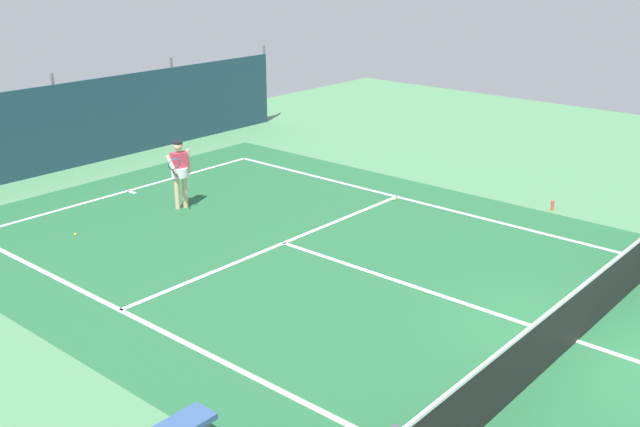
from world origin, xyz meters
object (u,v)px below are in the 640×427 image
Objects in this scene: tennis_net at (580,313)px; tennis_player at (180,170)px; tennis_ball_near_player at (394,199)px; water_bottle at (552,205)px; tennis_ball_midcourt at (75,234)px.

tennis_player is (0.06, 9.81, 0.45)m from tennis_net.
tennis_player reaches higher than tennis_ball_near_player.
water_bottle is (5.67, -6.79, -0.84)m from tennis_player.
tennis_player is 24.85× the size of tennis_ball_midcourt.
tennis_ball_midcourt is at bearing 10.36° from tennis_player.
tennis_net is 7.39m from tennis_ball_near_player.
tennis_ball_near_player is 3.76m from water_bottle.
water_bottle is at bearing -40.42° from tennis_ball_midcourt.
tennis_net is at bearing -152.19° from water_bottle.
tennis_ball_midcourt is 0.28× the size of water_bottle.
water_bottle reaches higher than tennis_ball_near_player.
water_bottle is at bearing 147.08° from tennis_player.
water_bottle is (1.86, -3.27, 0.09)m from tennis_ball_near_player.
tennis_player is 2.86m from tennis_ball_midcourt.
tennis_ball_near_player is at bearing -30.67° from tennis_ball_midcourt.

